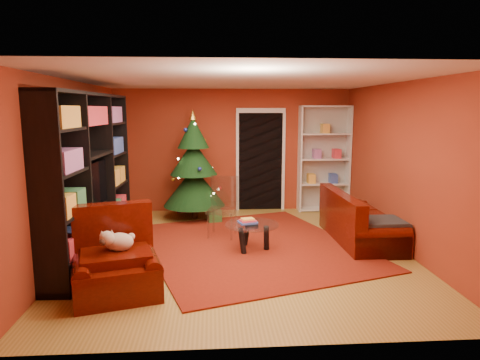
{
  "coord_description": "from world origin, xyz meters",
  "views": [
    {
      "loc": [
        -0.46,
        -6.38,
        2.18
      ],
      "look_at": [
        0.0,
        0.4,
        1.05
      ],
      "focal_mm": 32.0,
      "sensor_mm": 36.0,
      "label": 1
    }
  ],
  "objects": [
    {
      "name": "sofa",
      "position": [
        2.02,
        0.38,
        0.42
      ],
      "size": [
        0.9,
        1.96,
        0.84
      ],
      "primitive_type": null,
      "rotation": [
        0.0,
        0.0,
        1.58
      ],
      "color": "#3A0903",
      "rests_on": "rug"
    },
    {
      "name": "rug",
      "position": [
        0.16,
        0.19,
        0.01
      ],
      "size": [
        4.13,
        4.47,
        0.02
      ],
      "primitive_type": "cube",
      "rotation": [
        0.0,
        0.0,
        0.31
      ],
      "color": "maroon",
      "rests_on": "floor"
    },
    {
      "name": "media_unit",
      "position": [
        -2.27,
        -0.04,
        1.21
      ],
      "size": [
        0.61,
        3.16,
        2.41
      ],
      "primitive_type": null,
      "rotation": [
        0.0,
        0.0,
        -0.04
      ],
      "color": "black",
      "rests_on": "floor"
    },
    {
      "name": "wall_right",
      "position": [
        2.52,
        0.0,
        1.3
      ],
      "size": [
        0.05,
        5.5,
        2.6
      ],
      "primitive_type": "cube",
      "color": "maroon",
      "rests_on": "ground"
    },
    {
      "name": "wall_left",
      "position": [
        -2.52,
        0.0,
        1.3
      ],
      "size": [
        0.05,
        5.5,
        2.6
      ],
      "primitive_type": "cube",
      "color": "maroon",
      "rests_on": "ground"
    },
    {
      "name": "wall_back",
      "position": [
        0.0,
        2.77,
        1.3
      ],
      "size": [
        5.0,
        0.05,
        2.6
      ],
      "primitive_type": "cube",
      "color": "maroon",
      "rests_on": "ground"
    },
    {
      "name": "gift_box_green",
      "position": [
        -0.41,
        1.73,
        0.13
      ],
      "size": [
        0.3,
        0.3,
        0.25
      ],
      "primitive_type": "cube",
      "rotation": [
        0.0,
        0.0,
        0.22
      ],
      "color": "#255422",
      "rests_on": "floor"
    },
    {
      "name": "gift_box_red",
      "position": [
        -1.1,
        2.59,
        0.1
      ],
      "size": [
        0.2,
        0.2,
        0.2
      ],
      "primitive_type": "cube",
      "rotation": [
        0.0,
        0.0,
        0.02
      ],
      "color": "maroon",
      "rests_on": "floor"
    },
    {
      "name": "doorway",
      "position": [
        0.6,
        2.73,
        1.05
      ],
      "size": [
        1.06,
        0.6,
        2.16
      ],
      "primitive_type": null,
      "color": "black",
      "rests_on": "floor"
    },
    {
      "name": "armchair",
      "position": [
        -1.6,
        -1.46,
        0.41
      ],
      "size": [
        1.31,
        1.31,
        0.83
      ],
      "primitive_type": null,
      "rotation": [
        0.0,
        0.0,
        0.28
      ],
      "color": "#3A0903",
      "rests_on": "rug"
    },
    {
      "name": "dog",
      "position": [
        -1.57,
        -1.4,
        0.62
      ],
      "size": [
        0.47,
        0.4,
        0.27
      ],
      "primitive_type": null,
      "rotation": [
        0.0,
        0.0,
        0.28
      ],
      "color": "beige",
      "rests_on": "armchair"
    },
    {
      "name": "coffee_table",
      "position": [
        0.16,
        -0.01,
        0.22
      ],
      "size": [
        1.03,
        1.03,
        0.52
      ],
      "primitive_type": null,
      "rotation": [
        0.0,
        0.0,
        0.28
      ],
      "color": "gray",
      "rests_on": "rug"
    },
    {
      "name": "floor",
      "position": [
        0.0,
        0.0,
        -0.03
      ],
      "size": [
        5.0,
        5.5,
        0.05
      ],
      "primitive_type": "cube",
      "color": "olive",
      "rests_on": "ground"
    },
    {
      "name": "christmas_tree",
      "position": [
        -0.81,
        2.07,
        1.06
      ],
      "size": [
        1.49,
        1.49,
        2.19
      ],
      "primitive_type": null,
      "rotation": [
        0.0,
        0.0,
        -0.25
      ],
      "color": "black",
      "rests_on": "floor"
    },
    {
      "name": "white_bookshelf",
      "position": [
        1.95,
        2.57,
        1.12
      ],
      "size": [
        1.07,
        0.4,
        2.31
      ],
      "primitive_type": null,
      "rotation": [
        0.0,
        0.0,
        -0.01
      ],
      "color": "white",
      "rests_on": "floor"
    },
    {
      "name": "acrylic_chair",
      "position": [
        -0.29,
        0.71,
        0.47
      ],
      "size": [
        0.59,
        0.62,
        0.94
      ],
      "primitive_type": null,
      "rotation": [
        0.0,
        0.0,
        -0.23
      ],
      "color": "#66605B",
      "rests_on": "rug"
    },
    {
      "name": "gift_box_teal",
      "position": [
        -1.9,
        1.64,
        0.14
      ],
      "size": [
        0.35,
        0.35,
        0.28
      ],
      "primitive_type": "cube",
      "rotation": [
        0.0,
        0.0,
        0.31
      ],
      "color": "teal",
      "rests_on": "floor"
    },
    {
      "name": "ceiling",
      "position": [
        0.0,
        0.0,
        2.62
      ],
      "size": [
        5.0,
        5.5,
        0.05
      ],
      "primitive_type": "cube",
      "color": "silver",
      "rests_on": "wall_back"
    }
  ]
}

